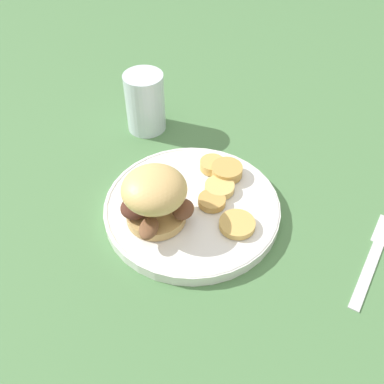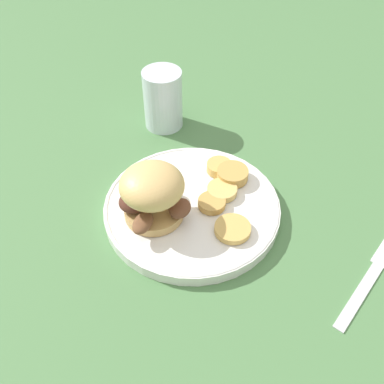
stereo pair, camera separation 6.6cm
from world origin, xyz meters
TOP-DOWN VIEW (x-y plane):
  - ground_plane at (0.00, 0.00)m, footprint 4.00×4.00m
  - dinner_plate at (0.00, 0.00)m, footprint 0.27×0.27m
  - sandwich at (0.03, -0.05)m, footprint 0.12×0.12m
  - potato_round_0 at (-0.06, 0.06)m, footprint 0.05×0.05m
  - potato_round_1 at (0.05, 0.06)m, footprint 0.05×0.05m
  - potato_round_2 at (-0.03, 0.04)m, footprint 0.05×0.05m
  - potato_round_3 at (-0.08, 0.03)m, footprint 0.04×0.04m
  - potato_round_4 at (0.00, 0.03)m, footprint 0.04×0.04m
  - fork at (0.09, 0.25)m, footprint 0.17×0.11m
  - drinking_glass at (-0.22, -0.08)m, footprint 0.07×0.07m

SIDE VIEW (x-z plane):
  - ground_plane at x=0.00m, z-range 0.00..0.00m
  - fork at x=0.09m, z-range 0.00..0.00m
  - dinner_plate at x=0.00m, z-range 0.00..0.02m
  - potato_round_1 at x=0.05m, z-range 0.02..0.03m
  - potato_round_4 at x=0.00m, z-range 0.02..0.03m
  - potato_round_2 at x=-0.03m, z-range 0.02..0.03m
  - potato_round_3 at x=-0.08m, z-range 0.02..0.03m
  - potato_round_0 at x=-0.06m, z-range 0.02..0.04m
  - drinking_glass at x=-0.22m, z-range 0.00..0.11m
  - sandwich at x=0.03m, z-range 0.02..0.11m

